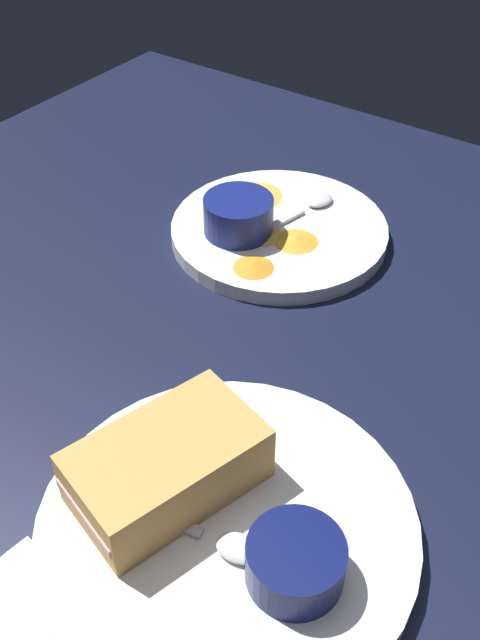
% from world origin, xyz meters
% --- Properties ---
extents(ground_plane, '(1.10, 1.10, 0.03)m').
position_xyz_m(ground_plane, '(0.00, 0.00, -0.01)').
color(ground_plane, black).
extents(plate_sandwich_main, '(0.26, 0.26, 0.02)m').
position_xyz_m(plate_sandwich_main, '(-0.09, -0.07, 0.01)').
color(plate_sandwich_main, white).
rests_on(plate_sandwich_main, ground_plane).
extents(sandwich_half_near, '(0.15, 0.11, 0.05)m').
position_xyz_m(sandwich_half_near, '(-0.09, -0.02, 0.04)').
color(sandwich_half_near, tan).
rests_on(sandwich_half_near, plate_sandwich_main).
extents(ramekin_dark_sauce, '(0.06, 0.06, 0.03)m').
position_xyz_m(ramekin_dark_sauce, '(-0.10, -0.13, 0.03)').
color(ramekin_dark_sauce, '#0C144C').
rests_on(ramekin_dark_sauce, plate_sandwich_main).
extents(spoon_by_dark_ramekin, '(0.03, 0.10, 0.01)m').
position_xyz_m(spoon_by_dark_ramekin, '(-0.11, -0.07, 0.02)').
color(spoon_by_dark_ramekin, silver).
rests_on(spoon_by_dark_ramekin, plate_sandwich_main).
extents(plate_chips_companion, '(0.23, 0.23, 0.02)m').
position_xyz_m(plate_chips_companion, '(0.23, 0.10, 0.01)').
color(plate_chips_companion, white).
rests_on(plate_chips_companion, ground_plane).
extents(ramekin_light_gravy, '(0.07, 0.07, 0.04)m').
position_xyz_m(ramekin_light_gravy, '(0.20, 0.13, 0.04)').
color(ramekin_light_gravy, navy).
rests_on(ramekin_light_gravy, plate_chips_companion).
extents(spoon_by_gravy_ramekin, '(0.10, 0.04, 0.01)m').
position_xyz_m(spoon_by_gravy_ramekin, '(0.28, 0.09, 0.02)').
color(spoon_by_gravy_ramekin, silver).
rests_on(spoon_by_gravy_ramekin, plate_chips_companion).
extents(plantain_chip_scatter, '(0.18, 0.15, 0.01)m').
position_xyz_m(plantain_chip_scatter, '(0.22, 0.11, 0.02)').
color(plantain_chip_scatter, gold).
rests_on(plantain_chip_scatter, plate_chips_companion).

